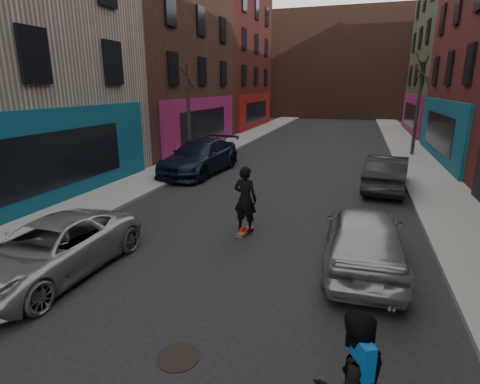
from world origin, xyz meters
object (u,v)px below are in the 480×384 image
Objects in this scene: manhole at (178,357)px; tree_right_far at (419,98)px; parked_right_end at (387,173)px; pedestrian at (351,383)px; skateboard at (245,232)px; tree_left_far at (188,102)px; parked_right_far at (364,237)px; skateboarder at (245,199)px; parked_left_end at (200,157)px; parked_left_far at (50,250)px.

tree_right_far is at bearing 74.34° from manhole.
parked_right_end is 6.40× the size of manhole.
pedestrian is (-1.15, -12.65, 0.20)m from parked_right_end.
pedestrian reaches higher than skateboard.
tree_right_far is at bearing -95.68° from parked_right_end.
tree_left_far is 1.45× the size of parked_right_end.
pedestrian is (-0.20, -5.03, 0.17)m from parked_right_far.
manhole is (0.48, -5.40, -0.04)m from skateboard.
skateboarder is at bearing -57.06° from tree_left_far.
parked_right_far reaches higher than manhole.
parked_left_end is at bearing 111.69° from manhole.
parked_right_far is 1.00× the size of parked_right_end.
parked_right_end reaches higher than parked_left_far.
pedestrian reaches higher than parked_left_end.
parked_right_end reaches higher than manhole.
parked_right_end reaches higher than skateboard.
manhole is (4.00, -1.63, -0.63)m from parked_left_far.
pedestrian is at bearing -55.93° from parked_left_end.
parked_right_far is at bearing 56.24° from manhole.
parked_left_far is 10.91m from parked_left_end.
parked_right_end is at bearing 0.09° from parked_left_end.
parked_left_far reaches higher than skateboard.
parked_left_far is at bearing -78.95° from tree_left_far.
pedestrian is at bearing -18.92° from parked_left_far.
parked_left_end is at bearing 2.99° from parked_right_end.
pedestrian is at bearing -98.43° from tree_right_far.
skateboarder reaches higher than parked_left_end.
manhole is at bearing 54.53° from parked_right_far.
parked_right_end is at bearing -125.79° from pedestrian.
tree_right_far is 1.52× the size of parked_right_end.
tree_right_far reaches higher than parked_left_far.
parked_right_end is 7.77m from skateboard.
skateboarder is at bearing -53.40° from parked_left_end.
skateboarder is (6.09, -9.40, -2.30)m from tree_left_far.
parked_right_far is 5.15m from manhole.
tree_left_far is at bearing -50.03° from parked_right_far.
tree_right_far is 1.48× the size of parked_left_far.
skateboard is 1.03m from skateboarder.
tree_left_far reaches higher than parked_left_end.
parked_right_far is at bearing -42.35° from parked_left_end.
tree_right_far is 3.67× the size of pedestrian.
tree_right_far is at bearing 64.02° from parked_left_far.
tree_left_far is at bearing 102.22° from parked_left_far.
pedestrian is at bearing 86.02° from parked_right_far.
parked_left_far is 4.37m from manhole.
skateboarder is 5.52m from manhole.
manhole is at bearing 79.49° from parked_right_end.
pedestrian is at bearing -16.81° from manhole.
tree_left_far is 14.38m from parked_right_far.
parked_left_end is 15.31m from pedestrian.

